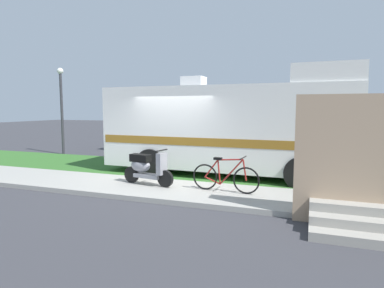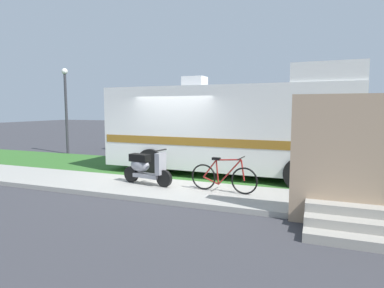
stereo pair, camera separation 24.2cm
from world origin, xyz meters
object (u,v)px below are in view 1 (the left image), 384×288
at_px(motorhome_rv, 231,127).
at_px(street_lamp_post, 61,102).
at_px(bicycle, 225,177).
at_px(pickup_truck_far, 295,131).
at_px(scooter, 146,167).
at_px(pickup_truck_near, 164,132).
at_px(bottle_green, 320,190).

xyz_separation_m(motorhome_rv, street_lamp_post, (-8.47, 2.12, 0.86)).
xyz_separation_m(bicycle, street_lamp_post, (-8.94, 4.67, 1.94)).
bearing_deg(motorhome_rv, pickup_truck_far, 77.99).
distance_m(motorhome_rv, scooter, 3.18).
bearing_deg(pickup_truck_far, motorhome_rv, -102.01).
xyz_separation_m(scooter, pickup_truck_near, (-2.88, 7.37, 0.38)).
height_order(pickup_truck_near, bottle_green, pickup_truck_near).
bearing_deg(bottle_green, scooter, -174.62).
distance_m(motorhome_rv, street_lamp_post, 8.77).
bearing_deg(scooter, bottle_green, 5.38).
distance_m(bicycle, pickup_truck_far, 10.21).
height_order(bicycle, pickup_truck_near, pickup_truck_near).
bearing_deg(pickup_truck_far, scooter, -108.16).
bearing_deg(bicycle, bottle_green, 11.60).
height_order(pickup_truck_far, bottle_green, pickup_truck_far).
distance_m(motorhome_rv, bicycle, 2.80).
bearing_deg(bicycle, scooter, 179.00).
relative_size(bicycle, pickup_truck_near, 0.29).
bearing_deg(scooter, bicycle, -1.00).
bearing_deg(pickup_truck_near, pickup_truck_far, 23.79).
xyz_separation_m(pickup_truck_far, street_lamp_post, (-10.08, -5.46, 1.44)).
bearing_deg(scooter, motorhome_rv, 55.91).
distance_m(pickup_truck_near, pickup_truck_far, 6.76).
height_order(bicycle, street_lamp_post, street_lamp_post).
bearing_deg(pickup_truck_far, bottle_green, -83.90).
bearing_deg(motorhome_rv, bottle_green, -38.38).
height_order(motorhome_rv, scooter, motorhome_rv).
xyz_separation_m(motorhome_rv, pickup_truck_near, (-4.58, 4.86, -0.61)).
height_order(scooter, pickup_truck_near, pickup_truck_near).
height_order(bicycle, pickup_truck_far, pickup_truck_far).
bearing_deg(street_lamp_post, bottle_green, -20.80).
height_order(pickup_truck_near, street_lamp_post, street_lamp_post).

